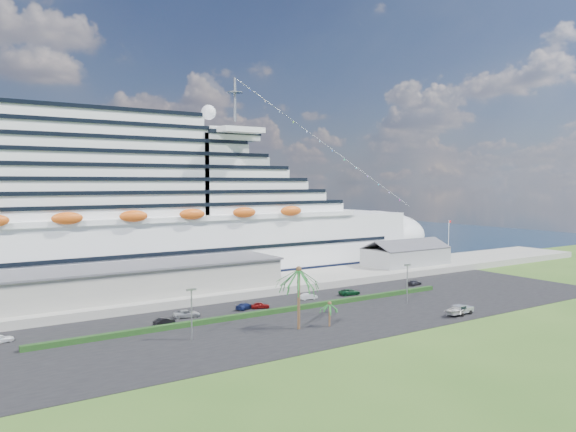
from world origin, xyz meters
TOP-DOWN VIEW (x-y plane):
  - ground at (0.00, 0.00)m, footprint 420.00×420.00m
  - asphalt_lot at (0.00, 11.00)m, footprint 140.00×38.00m
  - wharf at (0.00, 40.00)m, footprint 240.00×20.00m
  - water at (0.00, 130.00)m, footprint 420.00×160.00m
  - cruise_ship at (-21.53, 64.00)m, footprint 191.00×38.00m
  - terminal_building at (-25.00, 40.00)m, footprint 61.00×15.00m
  - port_shed at (52.00, 40.00)m, footprint 24.00×12.31m
  - flagpole at (70.04, 40.00)m, footprint 1.08×0.16m
  - hedge at (-8.00, 16.00)m, footprint 88.00×1.10m
  - lamp_post_left at (-28.00, 8.00)m, footprint 1.60×0.35m
  - lamp_post_right at (20.00, 8.00)m, footprint 1.60×0.35m
  - palm_tall at (-10.00, 4.00)m, footprint 8.82×8.82m
  - palm_short at (-4.50, 2.50)m, footprint 3.53×3.53m
  - parked_car_0 at (-53.78, 22.81)m, footprint 4.27×2.54m
  - parked_car_1 at (-28.27, 19.37)m, footprint 4.12×2.29m
  - parked_car_2 at (-22.68, 22.43)m, footprint 5.36×3.42m
  - parked_car_3 at (-10.39, 22.27)m, footprint 4.88×3.52m
  - parked_car_4 at (-7.46, 21.21)m, footprint 4.03×2.74m
  - parked_car_5 at (5.53, 22.91)m, footprint 4.08×1.72m
  - parked_car_6 at (16.00, 21.65)m, footprint 5.21×2.97m
  - parked_car_7 at (36.89, 22.08)m, footprint 4.46×2.30m
  - pickup_truck at (21.76, -4.39)m, footprint 5.33×2.16m
  - boat_trailer at (20.33, -4.76)m, footprint 6.06×4.19m

SIDE VIEW (x-z plane):
  - ground at x=0.00m, z-range 0.00..0.00m
  - water at x=0.00m, z-range 0.00..0.02m
  - asphalt_lot at x=0.00m, z-range 0.00..0.12m
  - hedge at x=-8.00m, z-range 0.12..1.02m
  - parked_car_7 at x=36.89m, z-range 0.12..1.36m
  - parked_car_4 at x=-7.46m, z-range 0.12..1.40m
  - parked_car_1 at x=-28.27m, z-range 0.12..1.41m
  - parked_car_5 at x=5.53m, z-range 0.12..1.43m
  - parked_car_3 at x=-10.39m, z-range 0.12..1.43m
  - parked_car_0 at x=-53.78m, z-range 0.12..1.48m
  - parked_car_6 at x=16.00m, z-range 0.12..1.49m
  - parked_car_2 at x=-22.68m, z-range 0.12..1.50m
  - wharf at x=0.00m, z-range 0.00..1.80m
  - pickup_truck at x=21.76m, z-range 0.21..2.06m
  - boat_trailer at x=20.33m, z-range 0.40..2.10m
  - palm_short at x=-4.50m, z-range 1.38..5.95m
  - port_shed at x=52.00m, z-range 0.71..8.08m
  - terminal_building at x=-25.00m, z-range 1.86..8.16m
  - lamp_post_left at x=-28.00m, z-range 1.21..9.48m
  - lamp_post_right at x=20.00m, z-range 1.21..9.48m
  - flagpole at x=70.04m, z-range 2.27..14.27m
  - palm_tall at x=-10.00m, z-range 3.64..14.77m
  - cruise_ship at x=-21.53m, z-range -10.31..43.69m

